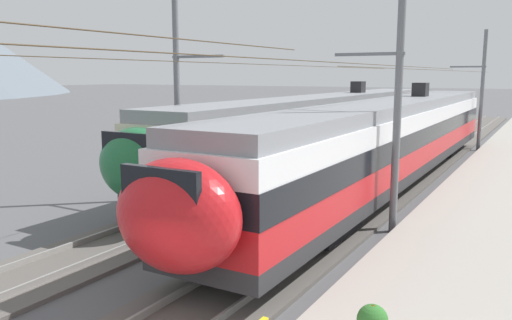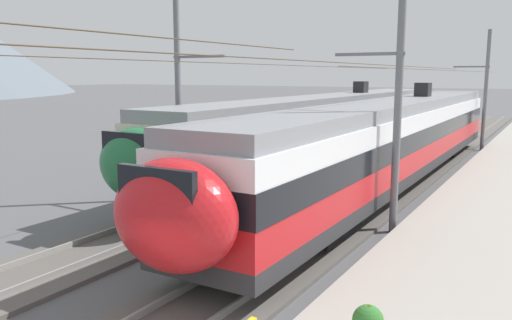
{
  "view_description": "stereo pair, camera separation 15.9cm",
  "coord_description": "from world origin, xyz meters",
  "px_view_note": "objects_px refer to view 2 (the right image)",
  "views": [
    {
      "loc": [
        -5.17,
        -4.92,
        4.95
      ],
      "look_at": [
        8.96,
        3.23,
        2.26
      ],
      "focal_mm": 36.24,
      "sensor_mm": 36.0,
      "label": 1
    },
    {
      "loc": [
        -5.09,
        -5.06,
        4.95
      ],
      "look_at": [
        8.96,
        3.23,
        2.26
      ],
      "focal_mm": 36.24,
      "sensor_mm": 36.0,
      "label": 2
    }
  ],
  "objects_px": {
    "train_far_track": "(329,125)",
    "catenary_mast_far_side": "(181,94)",
    "catenary_mast_mid": "(394,102)",
    "catenary_mast_east": "(484,89)",
    "train_near_platform": "(394,137)"
  },
  "relations": [
    {
      "from": "train_near_platform",
      "to": "train_far_track",
      "type": "bearing_deg",
      "value": 50.25
    },
    {
      "from": "catenary_mast_mid",
      "to": "catenary_mast_far_side",
      "type": "relative_size",
      "value": 1.0
    },
    {
      "from": "catenary_mast_far_side",
      "to": "train_far_track",
      "type": "bearing_deg",
      "value": -10.4
    },
    {
      "from": "train_far_track",
      "to": "catenary_mast_mid",
      "type": "bearing_deg",
      "value": -148.32
    },
    {
      "from": "train_far_track",
      "to": "catenary_mast_mid",
      "type": "distance_m",
      "value": 12.51
    },
    {
      "from": "train_near_platform",
      "to": "catenary_mast_mid",
      "type": "relative_size",
      "value": 0.75
    },
    {
      "from": "catenary_mast_mid",
      "to": "catenary_mast_east",
      "type": "height_order",
      "value": "catenary_mast_mid"
    },
    {
      "from": "train_far_track",
      "to": "catenary_mast_far_side",
      "type": "height_order",
      "value": "catenary_mast_far_side"
    },
    {
      "from": "train_near_platform",
      "to": "catenary_mast_east",
      "type": "xyz_separation_m",
      "value": [
        14.19,
        -1.8,
        1.82
      ]
    },
    {
      "from": "catenary_mast_east",
      "to": "catenary_mast_mid",
      "type": "bearing_deg",
      "value": -179.99
    },
    {
      "from": "catenary_mast_east",
      "to": "catenary_mast_far_side",
      "type": "xyz_separation_m",
      "value": [
        -20.69,
        8.4,
        0.15
      ]
    },
    {
      "from": "train_far_track",
      "to": "catenary_mast_mid",
      "type": "relative_size",
      "value": 0.75
    },
    {
      "from": "catenary_mast_far_side",
      "to": "catenary_mast_mid",
      "type": "bearing_deg",
      "value": -90.81
    },
    {
      "from": "catenary_mast_mid",
      "to": "train_far_track",
      "type": "bearing_deg",
      "value": 31.68
    },
    {
      "from": "catenary_mast_east",
      "to": "train_near_platform",
      "type": "bearing_deg",
      "value": 172.79
    }
  ]
}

